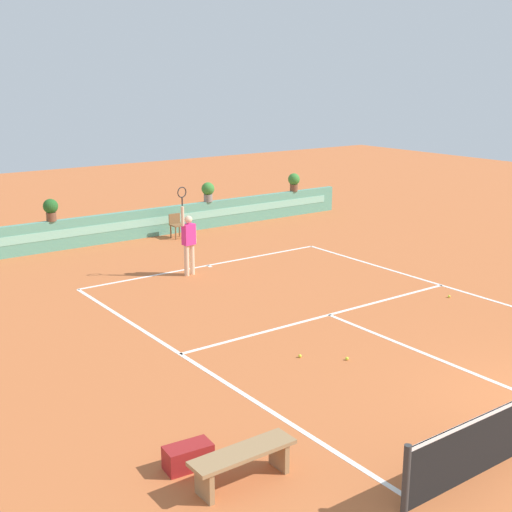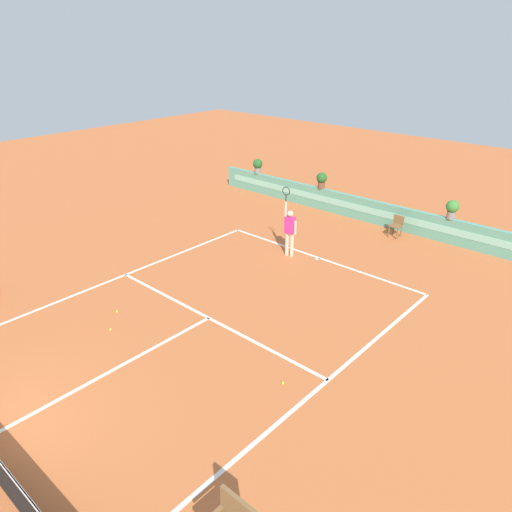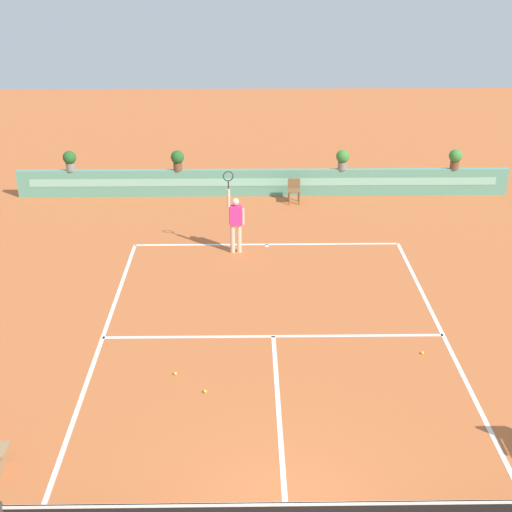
# 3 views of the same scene
# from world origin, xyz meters

# --- Properties ---
(ground_plane) EXTENTS (60.00, 60.00, 0.00)m
(ground_plane) POSITION_xyz_m (0.00, 6.00, 0.00)
(ground_plane) COLOR #BC6033
(court_lines) EXTENTS (8.32, 11.94, 0.01)m
(court_lines) POSITION_xyz_m (0.00, 6.72, 0.00)
(court_lines) COLOR white
(court_lines) RESTS_ON ground
(back_wall_barrier) EXTENTS (18.00, 0.21, 1.00)m
(back_wall_barrier) POSITION_xyz_m (0.00, 16.39, 0.50)
(back_wall_barrier) COLOR #599E84
(back_wall_barrier) RESTS_ON ground
(ball_kid_chair) EXTENTS (0.44, 0.44, 0.85)m
(ball_kid_chair) POSITION_xyz_m (1.08, 15.66, 0.48)
(ball_kid_chair) COLOR brown
(ball_kid_chair) RESTS_ON ground
(tennis_player) EXTENTS (0.62, 0.26, 2.58)m
(tennis_player) POSITION_xyz_m (-0.96, 11.33, 1.05)
(tennis_player) COLOR beige
(tennis_player) RESTS_ON ground
(tennis_ball_near_baseline) EXTENTS (0.07, 0.07, 0.07)m
(tennis_ball_near_baseline) POSITION_xyz_m (3.41, 5.57, 0.03)
(tennis_ball_near_baseline) COLOR #CCE033
(tennis_ball_near_baseline) RESTS_ON ground
(tennis_ball_mid_court) EXTENTS (0.07, 0.07, 0.07)m
(tennis_ball_mid_court) POSITION_xyz_m (-2.22, 4.81, 0.03)
(tennis_ball_mid_court) COLOR #CCE033
(tennis_ball_mid_court) RESTS_ON ground
(tennis_ball_by_sideline) EXTENTS (0.07, 0.07, 0.07)m
(tennis_ball_by_sideline) POSITION_xyz_m (-1.53, 4.15, 0.03)
(tennis_ball_by_sideline) COLOR #CCE033
(tennis_ball_by_sideline) RESTS_ON ground
(potted_plant_far_right) EXTENTS (0.48, 0.48, 0.72)m
(potted_plant_far_right) POSITION_xyz_m (6.98, 16.39, 1.41)
(potted_plant_far_right) COLOR brown
(potted_plant_far_right) RESTS_ON back_wall_barrier
(potted_plant_far_left) EXTENTS (0.48, 0.48, 0.72)m
(potted_plant_far_left) POSITION_xyz_m (-7.01, 16.39, 1.41)
(potted_plant_far_left) COLOR gray
(potted_plant_far_left) RESTS_ON back_wall_barrier
(potted_plant_left) EXTENTS (0.48, 0.48, 0.72)m
(potted_plant_left) POSITION_xyz_m (-3.12, 16.39, 1.41)
(potted_plant_left) COLOR brown
(potted_plant_left) RESTS_ON back_wall_barrier
(potted_plant_right) EXTENTS (0.48, 0.48, 0.72)m
(potted_plant_right) POSITION_xyz_m (2.87, 16.39, 1.41)
(potted_plant_right) COLOR gray
(potted_plant_right) RESTS_ON back_wall_barrier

